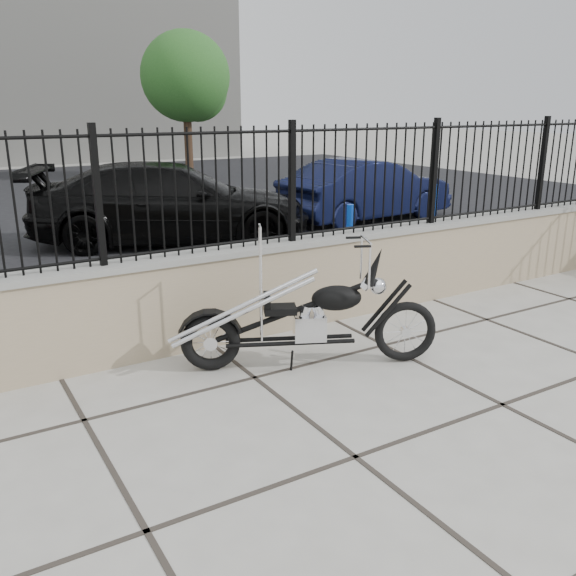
# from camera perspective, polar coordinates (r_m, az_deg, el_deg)

# --- Properties ---
(ground_plane) EXTENTS (90.00, 90.00, 0.00)m
(ground_plane) POSITION_cam_1_polar(r_m,az_deg,el_deg) (4.43, 6.34, -15.46)
(ground_plane) COLOR #99968E
(ground_plane) RESTS_ON ground
(parking_lot) EXTENTS (30.00, 30.00, 0.00)m
(parking_lot) POSITION_cam_1_polar(r_m,az_deg,el_deg) (15.80, -22.34, 6.97)
(parking_lot) COLOR black
(parking_lot) RESTS_ON ground
(retaining_wall) EXTENTS (14.00, 0.36, 0.96)m
(retaining_wall) POSITION_cam_1_polar(r_m,az_deg,el_deg) (6.21, -7.54, -0.94)
(retaining_wall) COLOR gray
(retaining_wall) RESTS_ON ground_plane
(iron_fence) EXTENTS (14.00, 0.08, 1.20)m
(iron_fence) POSITION_cam_1_polar(r_m,az_deg,el_deg) (5.97, -7.94, 8.98)
(iron_fence) COLOR black
(iron_fence) RESTS_ON retaining_wall
(chopper_motorcycle) EXTENTS (2.24, 1.32, 1.37)m
(chopper_motorcycle) POSITION_cam_1_polar(r_m,az_deg,el_deg) (5.54, 1.60, -0.77)
(chopper_motorcycle) COLOR black
(chopper_motorcycle) RESTS_ON ground_plane
(car_black) EXTENTS (5.22, 3.68, 1.40)m
(car_black) POSITION_cam_1_polar(r_m,az_deg,el_deg) (10.97, -10.81, 7.83)
(car_black) COLOR black
(car_black) RESTS_ON parking_lot
(car_blue) EXTENTS (4.01, 1.77, 1.28)m
(car_blue) POSITION_cam_1_polar(r_m,az_deg,el_deg) (12.97, 7.38, 9.07)
(car_blue) COLOR black
(car_blue) RESTS_ON parking_lot
(bollard_b) EXTENTS (0.15, 0.15, 0.92)m
(bollard_b) POSITION_cam_1_polar(r_m,az_deg,el_deg) (9.36, 5.79, 5.02)
(bollard_b) COLOR #0B56AA
(bollard_b) RESTS_ON ground_plane
(bollard_c) EXTENTS (0.14, 0.14, 1.07)m
(bollard_c) POSITION_cam_1_polar(r_m,az_deg,el_deg) (10.80, 13.41, 6.62)
(bollard_c) COLOR #0C21BE
(bollard_c) RESTS_ON ground_plane
(tree_right) EXTENTS (2.82, 2.82, 4.76)m
(tree_right) POSITION_cam_1_polar(r_m,az_deg,el_deg) (20.70, -9.60, 19.29)
(tree_right) COLOR #382619
(tree_right) RESTS_ON ground_plane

